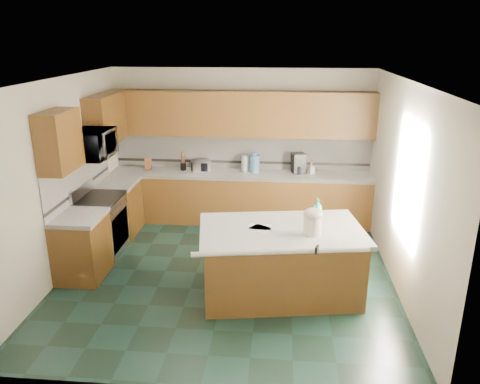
# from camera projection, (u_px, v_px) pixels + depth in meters

# --- Properties ---
(floor) EXTENTS (4.60, 4.60, 0.00)m
(floor) POSITION_uv_depth(u_px,v_px,m) (227.00, 274.00, 6.67)
(floor) COLOR black
(floor) RESTS_ON ground
(ceiling) EXTENTS (4.60, 4.60, 0.00)m
(ceiling) POSITION_uv_depth(u_px,v_px,m) (225.00, 80.00, 5.80)
(ceiling) COLOR white
(ceiling) RESTS_ON ground
(wall_back) EXTENTS (4.60, 0.04, 2.70)m
(wall_back) POSITION_uv_depth(u_px,v_px,m) (241.00, 145.00, 8.42)
(wall_back) COLOR beige
(wall_back) RESTS_ON ground
(wall_front) EXTENTS (4.60, 0.04, 2.70)m
(wall_front) POSITION_uv_depth(u_px,v_px,m) (195.00, 265.00, 4.05)
(wall_front) COLOR beige
(wall_front) RESTS_ON ground
(wall_left) EXTENTS (0.04, 4.60, 2.70)m
(wall_left) POSITION_uv_depth(u_px,v_px,m) (59.00, 179.00, 6.43)
(wall_left) COLOR beige
(wall_left) RESTS_ON ground
(wall_right) EXTENTS (0.04, 4.60, 2.70)m
(wall_right) POSITION_uv_depth(u_px,v_px,m) (405.00, 189.00, 6.04)
(wall_right) COLOR beige
(wall_right) RESTS_ON ground
(back_base_cab) EXTENTS (4.60, 0.60, 0.86)m
(back_base_cab) POSITION_uv_depth(u_px,v_px,m) (240.00, 199.00, 8.42)
(back_base_cab) COLOR black
(back_base_cab) RESTS_ON ground
(back_countertop) EXTENTS (4.60, 0.64, 0.06)m
(back_countertop) POSITION_uv_depth(u_px,v_px,m) (240.00, 174.00, 8.27)
(back_countertop) COLOR silver
(back_countertop) RESTS_ON back_base_cab
(back_upper_cab) EXTENTS (4.60, 0.33, 0.78)m
(back_upper_cab) POSITION_uv_depth(u_px,v_px,m) (241.00, 114.00, 8.06)
(back_upper_cab) COLOR black
(back_upper_cab) RESTS_ON wall_back
(back_backsplash) EXTENTS (4.60, 0.02, 0.63)m
(back_backsplash) POSITION_uv_depth(u_px,v_px,m) (241.00, 151.00, 8.43)
(back_backsplash) COLOR silver
(back_backsplash) RESTS_ON back_countertop
(back_accent_band) EXTENTS (4.60, 0.01, 0.05)m
(back_accent_band) POSITION_uv_depth(u_px,v_px,m) (241.00, 162.00, 8.49)
(back_accent_band) COLOR black
(back_accent_band) RESTS_ON back_countertop
(left_base_cab_rear) EXTENTS (0.60, 0.82, 0.86)m
(left_base_cab_rear) POSITION_uv_depth(u_px,v_px,m) (119.00, 209.00, 7.92)
(left_base_cab_rear) COLOR black
(left_base_cab_rear) RESTS_ON ground
(left_counter_rear) EXTENTS (0.64, 0.82, 0.06)m
(left_counter_rear) POSITION_uv_depth(u_px,v_px,m) (116.00, 183.00, 7.77)
(left_counter_rear) COLOR silver
(left_counter_rear) RESTS_ON left_base_cab_rear
(left_base_cab_front) EXTENTS (0.60, 0.72, 0.86)m
(left_base_cab_front) POSITION_uv_depth(u_px,v_px,m) (82.00, 248.00, 6.47)
(left_base_cab_front) COLOR black
(left_base_cab_front) RESTS_ON ground
(left_counter_front) EXTENTS (0.64, 0.72, 0.06)m
(left_counter_front) POSITION_uv_depth(u_px,v_px,m) (78.00, 217.00, 6.33)
(left_counter_front) COLOR silver
(left_counter_front) RESTS_ON left_base_cab_front
(left_backsplash) EXTENTS (0.02, 2.30, 0.63)m
(left_backsplash) POSITION_uv_depth(u_px,v_px,m) (79.00, 176.00, 6.98)
(left_backsplash) COLOR silver
(left_backsplash) RESTS_ON wall_left
(left_accent_band) EXTENTS (0.01, 2.30, 0.05)m
(left_accent_band) POSITION_uv_depth(u_px,v_px,m) (81.00, 188.00, 7.05)
(left_accent_band) COLOR black
(left_accent_band) RESTS_ON wall_left
(left_upper_cab_rear) EXTENTS (0.33, 1.09, 0.78)m
(left_upper_cab_rear) POSITION_uv_depth(u_px,v_px,m) (106.00, 119.00, 7.57)
(left_upper_cab_rear) COLOR black
(left_upper_cab_rear) RESTS_ON wall_left
(left_upper_cab_front) EXTENTS (0.33, 0.72, 0.78)m
(left_upper_cab_front) POSITION_uv_depth(u_px,v_px,m) (59.00, 141.00, 6.00)
(left_upper_cab_front) COLOR black
(left_upper_cab_front) RESTS_ON wall_left
(range_body) EXTENTS (0.60, 0.76, 0.88)m
(range_body) POSITION_uv_depth(u_px,v_px,m) (101.00, 227.00, 7.17)
(range_body) COLOR #B7B7BC
(range_body) RESTS_ON ground
(range_oven_door) EXTENTS (0.02, 0.68, 0.55)m
(range_oven_door) POSITION_uv_depth(u_px,v_px,m) (120.00, 230.00, 7.16)
(range_oven_door) COLOR black
(range_oven_door) RESTS_ON range_body
(range_cooktop) EXTENTS (0.62, 0.78, 0.04)m
(range_cooktop) POSITION_uv_depth(u_px,v_px,m) (99.00, 199.00, 7.02)
(range_cooktop) COLOR black
(range_cooktop) RESTS_ON range_body
(range_handle) EXTENTS (0.02, 0.66, 0.02)m
(range_handle) POSITION_uv_depth(u_px,v_px,m) (120.00, 207.00, 7.03)
(range_handle) COLOR #B7B7BC
(range_handle) RESTS_ON range_body
(range_backguard) EXTENTS (0.06, 0.76, 0.18)m
(range_backguard) POSITION_uv_depth(u_px,v_px,m) (81.00, 191.00, 7.00)
(range_backguard) COLOR #B7B7BC
(range_backguard) RESTS_ON range_body
(microwave) EXTENTS (0.50, 0.73, 0.41)m
(microwave) POSITION_uv_depth(u_px,v_px,m) (93.00, 144.00, 6.75)
(microwave) COLOR #B7B7BC
(microwave) RESTS_ON wall_left
(island_base) EXTENTS (2.10, 1.41, 0.86)m
(island_base) POSITION_uv_depth(u_px,v_px,m) (280.00, 263.00, 6.05)
(island_base) COLOR black
(island_base) RESTS_ON ground
(island_top) EXTENTS (2.22, 1.52, 0.06)m
(island_top) POSITION_uv_depth(u_px,v_px,m) (281.00, 231.00, 5.90)
(island_top) COLOR silver
(island_top) RESTS_ON island_base
(island_bullnose) EXTENTS (2.04, 0.38, 0.06)m
(island_bullnose) POSITION_uv_depth(u_px,v_px,m) (281.00, 252.00, 5.33)
(island_bullnose) COLOR silver
(island_bullnose) RESTS_ON island_base
(treat_jar) EXTENTS (0.27, 0.27, 0.23)m
(treat_jar) POSITION_uv_depth(u_px,v_px,m) (312.00, 225.00, 5.69)
(treat_jar) COLOR silver
(treat_jar) RESTS_ON island_top
(treat_jar_lid) EXTENTS (0.24, 0.24, 0.15)m
(treat_jar_lid) POSITION_uv_depth(u_px,v_px,m) (313.00, 214.00, 5.64)
(treat_jar_lid) COLOR beige
(treat_jar_lid) RESTS_ON treat_jar
(treat_jar_knob) EXTENTS (0.08, 0.03, 0.03)m
(treat_jar_knob) POSITION_uv_depth(u_px,v_px,m) (313.00, 210.00, 5.63)
(treat_jar_knob) COLOR tan
(treat_jar_knob) RESTS_ON treat_jar_lid
(treat_jar_knob_end_l) EXTENTS (0.04, 0.04, 0.04)m
(treat_jar_knob_end_l) POSITION_uv_depth(u_px,v_px,m) (310.00, 210.00, 5.63)
(treat_jar_knob_end_l) COLOR tan
(treat_jar_knob_end_l) RESTS_ON treat_jar_lid
(treat_jar_knob_end_r) EXTENTS (0.04, 0.04, 0.04)m
(treat_jar_knob_end_r) POSITION_uv_depth(u_px,v_px,m) (316.00, 210.00, 5.63)
(treat_jar_knob_end_r) COLOR tan
(treat_jar_knob_end_r) RESTS_ON treat_jar_lid
(soap_bottle_island) EXTENTS (0.16, 0.16, 0.33)m
(soap_bottle_island) POSITION_uv_depth(u_px,v_px,m) (317.00, 211.00, 6.01)
(soap_bottle_island) COLOR #2BB996
(soap_bottle_island) RESTS_ON island_top
(paper_sheet_a) EXTENTS (0.29, 0.22, 0.00)m
(paper_sheet_a) POSITION_uv_depth(u_px,v_px,m) (260.00, 227.00, 5.94)
(paper_sheet_a) COLOR white
(paper_sheet_a) RESTS_ON island_top
(paper_sheet_b) EXTENTS (0.32, 0.31, 0.00)m
(paper_sheet_b) POSITION_uv_depth(u_px,v_px,m) (261.00, 228.00, 5.89)
(paper_sheet_b) COLOR white
(paper_sheet_b) RESTS_ON island_top
(clamp_body) EXTENTS (0.05, 0.10, 0.08)m
(clamp_body) POSITION_uv_depth(u_px,v_px,m) (317.00, 249.00, 5.30)
(clamp_body) COLOR black
(clamp_body) RESTS_ON island_top
(clamp_handle) EXTENTS (0.01, 0.06, 0.01)m
(clamp_handle) POSITION_uv_depth(u_px,v_px,m) (317.00, 253.00, 5.25)
(clamp_handle) COLOR black
(clamp_handle) RESTS_ON island_top
(knife_block) EXTENTS (0.15, 0.18, 0.23)m
(knife_block) POSITION_uv_depth(u_px,v_px,m) (148.00, 164.00, 8.41)
(knife_block) COLOR #472814
(knife_block) RESTS_ON back_countertop
(utensil_crock) EXTENTS (0.11, 0.11, 0.13)m
(utensil_crock) POSITION_uv_depth(u_px,v_px,m) (183.00, 166.00, 8.40)
(utensil_crock) COLOR black
(utensil_crock) RESTS_ON back_countertop
(utensil_bundle) EXTENTS (0.06, 0.06, 0.20)m
(utensil_bundle) POSITION_uv_depth(u_px,v_px,m) (183.00, 158.00, 8.35)
(utensil_bundle) COLOR #472814
(utensil_bundle) RESTS_ON utensil_crock
(toaster_oven) EXTENTS (0.39, 0.34, 0.19)m
(toaster_oven) POSITION_uv_depth(u_px,v_px,m) (201.00, 166.00, 8.34)
(toaster_oven) COLOR #B7B7BC
(toaster_oven) RESTS_ON back_countertop
(toaster_oven_door) EXTENTS (0.29, 0.01, 0.15)m
(toaster_oven_door) POSITION_uv_depth(u_px,v_px,m) (200.00, 167.00, 8.24)
(toaster_oven_door) COLOR black
(toaster_oven_door) RESTS_ON toaster_oven
(paper_towel) EXTENTS (0.13, 0.13, 0.28)m
(paper_towel) POSITION_uv_depth(u_px,v_px,m) (245.00, 164.00, 8.30)
(paper_towel) COLOR white
(paper_towel) RESTS_ON back_countertop
(paper_towel_base) EXTENTS (0.19, 0.19, 0.01)m
(paper_towel_base) POSITION_uv_depth(u_px,v_px,m) (245.00, 171.00, 8.35)
(paper_towel_base) COLOR #B7B7BC
(paper_towel_base) RESTS_ON back_countertop
(water_jug) EXTENTS (0.19, 0.19, 0.31)m
(water_jug) POSITION_uv_depth(u_px,v_px,m) (254.00, 164.00, 8.25)
(water_jug) COLOR #528BB1
(water_jug) RESTS_ON back_countertop
(water_jug_neck) EXTENTS (0.09, 0.09, 0.04)m
(water_jug_neck) POSITION_uv_depth(u_px,v_px,m) (255.00, 154.00, 8.19)
(water_jug_neck) COLOR #528BB1
(water_jug_neck) RESTS_ON water_jug
(coffee_maker) EXTENTS (0.26, 0.27, 0.35)m
(coffee_maker) POSITION_uv_depth(u_px,v_px,m) (298.00, 163.00, 8.19)
(coffee_maker) COLOR black
(coffee_maker) RESTS_ON back_countertop
(coffee_carafe) EXTENTS (0.15, 0.15, 0.15)m
(coffee_carafe) POSITION_uv_depth(u_px,v_px,m) (298.00, 170.00, 8.18)
(coffee_carafe) COLOR black
(coffee_carafe) RESTS_ON back_countertop
(soap_bottle_back) EXTENTS (0.13, 0.13, 0.22)m
(soap_bottle_back) POSITION_uv_depth(u_px,v_px,m) (311.00, 168.00, 8.17)
(soap_bottle_back) COLOR white
(soap_bottle_back) RESTS_ON back_countertop
(soap_back_cap) EXTENTS (0.02, 0.02, 0.03)m
(soap_back_cap) POSITION_uv_depth(u_px,v_px,m) (312.00, 161.00, 8.13)
(soap_back_cap) COLOR red
(soap_back_cap) RESTS_ON soap_bottle_back
(window_light_proxy) EXTENTS (0.02, 1.40, 1.10)m
(window_light_proxy) POSITION_uv_depth(u_px,v_px,m) (407.00, 182.00, 5.81)
(window_light_proxy) COLOR white
(window_light_proxy) RESTS_ON wall_right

